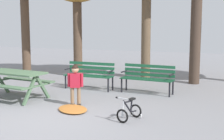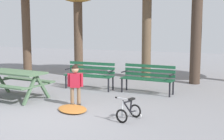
{
  "view_description": "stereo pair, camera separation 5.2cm",
  "coord_description": "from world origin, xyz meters",
  "px_view_note": "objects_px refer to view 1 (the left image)",
  "views": [
    {
      "loc": [
        3.81,
        -5.8,
        2.07
      ],
      "look_at": [
        0.66,
        2.15,
        0.85
      ],
      "focal_mm": 51.69,
      "sensor_mm": 36.0,
      "label": 1
    },
    {
      "loc": [
        3.86,
        -5.78,
        2.07
      ],
      "look_at": [
        0.66,
        2.15,
        0.85
      ],
      "focal_mm": 51.69,
      "sensor_mm": 36.0,
      "label": 2
    }
  ],
  "objects_px": {
    "park_bench_left": "(148,76)",
    "park_bench_far_left": "(90,73)",
    "picnic_table": "(14,78)",
    "child_standing": "(75,82)",
    "kids_bicycle": "(129,111)"
  },
  "relations": [
    {
      "from": "picnic_table",
      "to": "child_standing",
      "type": "bearing_deg",
      "value": -3.2
    },
    {
      "from": "park_bench_left",
      "to": "picnic_table",
      "type": "bearing_deg",
      "value": -147.55
    },
    {
      "from": "park_bench_far_left",
      "to": "park_bench_left",
      "type": "height_order",
      "value": "same"
    },
    {
      "from": "picnic_table",
      "to": "park_bench_left",
      "type": "bearing_deg",
      "value": 32.45
    },
    {
      "from": "park_bench_left",
      "to": "kids_bicycle",
      "type": "relative_size",
      "value": 2.63
    },
    {
      "from": "park_bench_far_left",
      "to": "child_standing",
      "type": "bearing_deg",
      "value": -73.88
    },
    {
      "from": "picnic_table",
      "to": "park_bench_left",
      "type": "distance_m",
      "value": 3.87
    },
    {
      "from": "park_bench_left",
      "to": "park_bench_far_left",
      "type": "bearing_deg",
      "value": -178.1
    },
    {
      "from": "picnic_table",
      "to": "kids_bicycle",
      "type": "height_order",
      "value": "picnic_table"
    },
    {
      "from": "picnic_table",
      "to": "park_bench_far_left",
      "type": "xyz_separation_m",
      "value": [
        1.36,
        2.01,
        -0.08
      ]
    },
    {
      "from": "park_bench_left",
      "to": "child_standing",
      "type": "bearing_deg",
      "value": -120.58
    },
    {
      "from": "child_standing",
      "to": "park_bench_left",
      "type": "bearing_deg",
      "value": 59.42
    },
    {
      "from": "picnic_table",
      "to": "child_standing",
      "type": "distance_m",
      "value": 1.98
    },
    {
      "from": "park_bench_far_left",
      "to": "park_bench_left",
      "type": "bearing_deg",
      "value": 1.9
    },
    {
      "from": "park_bench_far_left",
      "to": "kids_bicycle",
      "type": "height_order",
      "value": "park_bench_far_left"
    }
  ]
}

